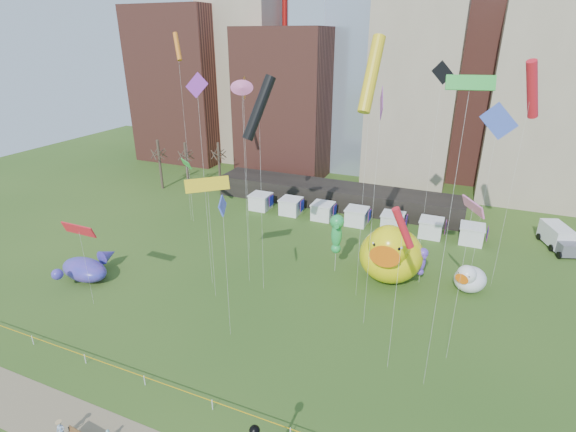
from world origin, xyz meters
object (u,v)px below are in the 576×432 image
at_px(big_duck, 391,253).
at_px(whale_inflatable, 86,268).
at_px(seahorse_green, 337,231).
at_px(box_truck, 558,237).
at_px(seahorse_purple, 422,259).
at_px(small_duck, 469,278).
at_px(woman, 61,431).

xyz_separation_m(big_duck, whale_inflatable, (-30.43, -12.57, -2.06)).
relative_size(seahorse_green, box_truck, 1.03).
bearing_deg(box_truck, seahorse_purple, -152.83).
bearing_deg(big_duck, small_duck, 5.51).
height_order(big_duck, seahorse_green, big_duck).
bearing_deg(big_duck, seahorse_green, -175.24).
bearing_deg(whale_inflatable, seahorse_purple, 28.16).
height_order(seahorse_purple, woman, seahorse_purple).
bearing_deg(seahorse_green, box_truck, 20.65).
distance_m(small_duck, seahorse_green, 14.45).
relative_size(seahorse_green, whale_inflatable, 0.89).
bearing_deg(whale_inflatable, woman, -41.14).
bearing_deg(woman, big_duck, 33.90).
bearing_deg(woman, whale_inflatable, 104.82).
relative_size(seahorse_green, seahorse_purple, 1.67).
height_order(big_duck, small_duck, big_duck).
relative_size(big_duck, woman, 6.08).
relative_size(big_duck, whale_inflatable, 1.19).
distance_m(seahorse_purple, whale_inflatable, 36.16).
bearing_deg(seahorse_purple, small_duck, -15.87).
height_order(small_duck, box_truck, small_duck).
distance_m(seahorse_green, seahorse_purple, 9.43).
bearing_deg(seahorse_green, seahorse_purple, -6.33).
xyz_separation_m(small_duck, seahorse_green, (-13.94, -1.48, 3.50)).
relative_size(big_duck, small_duck, 1.96).
bearing_deg(small_duck, box_truck, 79.90).
xyz_separation_m(whale_inflatable, woman, (14.68, -16.18, -0.43)).
distance_m(small_duck, box_truck, 18.09).
xyz_separation_m(seahorse_green, woman, (-9.85, -28.17, -4.23)).
distance_m(big_duck, seahorse_purple, 3.29).
xyz_separation_m(seahorse_green, whale_inflatable, (-24.53, -11.98, -3.80)).
relative_size(small_duck, seahorse_purple, 1.14).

